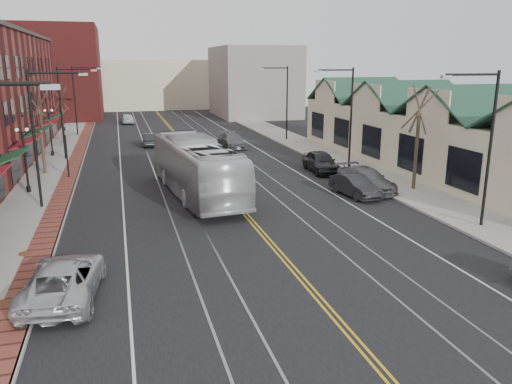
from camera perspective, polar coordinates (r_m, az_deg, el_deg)
ground at (r=18.61m, az=7.88°, el=-12.78°), size 160.00×160.00×0.00m
sidewalk_left at (r=36.48m, az=-23.26°, el=-0.00°), size 4.00×120.00×0.15m
sidewalk_right at (r=40.69m, az=12.39°, el=2.26°), size 4.00×120.00×0.15m
building_right at (r=43.41m, az=19.62°, el=5.50°), size 8.00×36.00×4.60m
backdrop_left at (r=85.62m, az=-22.20°, el=12.51°), size 14.00×18.00×14.00m
backdrop_mid at (r=100.42m, az=-11.84°, el=11.98°), size 22.00×14.00×9.00m
backdrop_right at (r=83.06m, az=-0.26°, el=12.49°), size 12.00×16.00×11.00m
streetlight_l_1 at (r=31.59m, az=-23.34°, el=7.06°), size 3.33×0.25×8.00m
streetlight_l_2 at (r=47.43m, az=-20.89°, el=9.42°), size 3.33×0.25×8.00m
streetlight_l_3 at (r=63.35m, az=-19.66°, el=10.59°), size 3.33×0.25×8.00m
streetlight_r_0 at (r=27.83m, az=24.64°, el=6.07°), size 3.33×0.25×8.00m
streetlight_r_1 at (r=41.30m, az=10.29°, el=9.50°), size 3.33×0.25×8.00m
streetlight_r_2 at (r=56.12m, az=3.13°, el=10.99°), size 3.33×0.25×8.00m
lamppost_l_2 at (r=36.18m, az=-24.85°, el=3.18°), size 0.84×0.28×4.27m
lamppost_l_3 at (r=49.88m, az=-22.41°, el=6.21°), size 0.84×0.28×4.27m
tree_left_near at (r=41.81m, az=-23.39°, el=6.52°), size 1.78×1.37×6.48m
tree_left_far at (r=57.63m, az=-21.34°, el=8.37°), size 1.66×1.28×6.02m
tree_right_mid at (r=35.22m, az=17.97°, el=6.10°), size 1.90×1.46×6.93m
manhole_mid at (r=20.43m, az=-27.03°, el=-11.25°), size 0.60×0.60×0.02m
manhole_far at (r=24.97m, az=-24.88°, el=-6.38°), size 0.60×0.60×0.02m
traffic_signal at (r=39.78m, az=-20.87°, el=4.70°), size 0.18×0.15×3.80m
transit_bus at (r=32.84m, az=-6.81°, el=2.79°), size 4.51×13.61×3.72m
parked_suv at (r=19.99m, az=-21.13°, el=-9.28°), size 3.07×5.68×1.51m
parked_car_b at (r=33.27m, az=11.25°, el=0.70°), size 2.01×4.39×1.39m
parked_car_c at (r=34.84m, az=12.44°, el=1.40°), size 2.76×5.57×1.56m
parked_car_d at (r=40.23m, az=7.44°, el=3.45°), size 2.26×5.01×1.67m
distant_car_left at (r=53.92m, az=-12.06°, el=5.88°), size 1.52×4.08×1.33m
distant_car_right at (r=51.77m, az=-2.75°, el=5.92°), size 2.39×5.21×1.48m
distant_car_far at (r=74.64m, az=-14.54°, el=8.14°), size 2.16×4.55×1.50m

